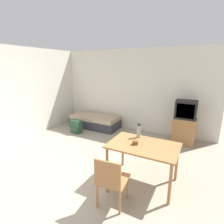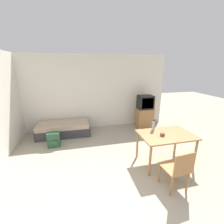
% 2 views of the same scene
% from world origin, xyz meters
% --- Properties ---
extents(ground_plane, '(20.00, 20.00, 0.00)m').
position_xyz_m(ground_plane, '(0.00, 0.00, 0.00)').
color(ground_plane, '#9E937F').
extents(wall_back, '(5.75, 0.06, 2.70)m').
position_xyz_m(wall_back, '(0.00, 3.75, 1.35)').
color(wall_back, silver).
rests_on(wall_back, ground_plane).
extents(wall_left, '(0.06, 4.72, 2.70)m').
position_xyz_m(wall_left, '(-2.41, 1.86, 1.35)').
color(wall_left, silver).
rests_on(wall_left, ground_plane).
extents(daybed, '(1.75, 0.78, 0.44)m').
position_xyz_m(daybed, '(-1.03, 3.25, 0.22)').
color(daybed, '#333338').
rests_on(daybed, ground_plane).
extents(tv, '(0.60, 0.44, 1.25)m').
position_xyz_m(tv, '(1.96, 3.25, 0.61)').
color(tv, '#9E6B3D').
rests_on(tv, ground_plane).
extents(dining_table, '(1.24, 0.82, 0.77)m').
position_xyz_m(dining_table, '(1.47, 1.06, 0.68)').
color(dining_table, '#9E6B3D').
rests_on(dining_table, ground_plane).
extents(wooden_chair, '(0.49, 0.49, 0.85)m').
position_xyz_m(wooden_chair, '(1.24, 0.24, 0.49)').
color(wooden_chair, '#9E6B3D').
rests_on(wooden_chair, ground_plane).
extents(thermos_flask, '(0.08, 0.08, 0.29)m').
position_xyz_m(thermos_flask, '(1.28, 1.33, 0.93)').
color(thermos_flask, '#99999E').
rests_on(thermos_flask, dining_table).
extents(mate_bowl, '(0.11, 0.11, 0.07)m').
position_xyz_m(mate_bowl, '(1.34, 1.00, 0.80)').
color(mate_bowl, brown).
rests_on(mate_bowl, dining_table).
extents(backpack, '(0.34, 0.24, 0.44)m').
position_xyz_m(backpack, '(-1.26, 2.48, 0.22)').
color(backpack, '#284C33').
rests_on(backpack, ground_plane).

